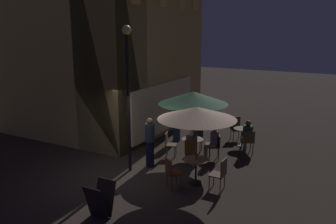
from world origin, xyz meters
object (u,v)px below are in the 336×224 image
(cafe_chair_0, at_px, (220,172))
(patron_seated_1, at_px, (213,140))
(cafe_table_1, at_px, (192,144))
(street_lamp_near_corner, at_px, (128,79))
(cafe_table_0, at_px, (196,166))
(patron_seated_0, at_px, (191,145))
(cafe_chair_7, at_px, (248,140))
(cafe_chair_3, at_px, (191,150))
(patron_standing_3, at_px, (150,142))
(cafe_chair_1, at_px, (171,171))
(patio_umbrella_0, at_px, (197,113))
(cafe_chair_5, at_px, (197,137))
(patio_umbrella_1, at_px, (193,98))
(cafe_chair_4, at_px, (217,145))
(patron_seated_2, at_px, (247,134))
(cafe_table_2, at_px, (243,133))
(cafe_chair_2, at_px, (169,142))
(patron_standing_4, at_px, (177,121))
(menu_sandwich_board, at_px, (100,200))
(cafe_chair_6, at_px, (236,126))

(cafe_chair_0, relative_size, patron_seated_1, 0.77)
(cafe_table_1, xyz_separation_m, patron_seated_1, (0.31, -0.65, 0.15))
(street_lamp_near_corner, xyz_separation_m, cafe_table_0, (0.07, -2.34, -2.46))
(patron_seated_0, bearing_deg, cafe_chair_7, -55.24)
(cafe_chair_3, xyz_separation_m, patron_standing_3, (-0.67, 1.21, 0.29))
(cafe_chair_1, xyz_separation_m, patron_seated_1, (2.88, -0.15, 0.13))
(cafe_table_0, height_order, cafe_chair_7, cafe_chair_7)
(patio_umbrella_0, bearing_deg, street_lamp_near_corner, 91.71)
(cafe_table_0, distance_m, cafe_chair_3, 1.39)
(cafe_chair_5, bearing_deg, patio_umbrella_1, 0.00)
(cafe_chair_4, xyz_separation_m, patron_seated_1, (-0.06, 0.13, 0.17))
(cafe_chair_5, bearing_deg, patron_seated_0, 3.83)
(patron_seated_0, distance_m, patron_seated_2, 2.53)
(patron_standing_3, bearing_deg, street_lamp_near_corner, 100.41)
(cafe_chair_3, xyz_separation_m, cafe_chair_7, (2.16, -1.35, -0.03))
(street_lamp_near_corner, xyz_separation_m, patio_umbrella_1, (1.99, -1.35, -0.83))
(patio_umbrella_1, bearing_deg, cafe_table_2, -29.19)
(patio_umbrella_0, distance_m, cafe_chair_2, 2.95)
(cafe_chair_7, height_order, patron_standing_4, patron_standing_4)
(cafe_chair_5, bearing_deg, menu_sandwich_board, -13.18)
(patron_seated_2, distance_m, patron_standing_3, 3.87)
(cafe_chair_0, height_order, cafe_chair_3, cafe_chair_3)
(cafe_table_0, relative_size, patron_seated_1, 0.64)
(patio_umbrella_1, relative_size, cafe_chair_7, 2.73)
(cafe_chair_5, distance_m, cafe_chair_7, 1.89)
(street_lamp_near_corner, distance_m, cafe_chair_4, 4.06)
(patio_umbrella_0, distance_m, cafe_chair_7, 3.80)
(cafe_chair_4, relative_size, cafe_chair_6, 0.90)
(cafe_chair_4, bearing_deg, cafe_chair_3, 39.80)
(cafe_table_2, bearing_deg, cafe_chair_4, 166.67)
(cafe_table_0, height_order, patron_seated_2, patron_seated_2)
(cafe_table_0, height_order, cafe_chair_4, cafe_chair_4)
(cafe_table_0, distance_m, cafe_chair_0, 0.78)
(cafe_chair_5, bearing_deg, cafe_chair_6, 145.85)
(cafe_table_0, xyz_separation_m, cafe_chair_7, (3.35, -0.63, -0.05))
(cafe_chair_6, bearing_deg, cafe_chair_4, -33.33)
(street_lamp_near_corner, relative_size, patio_umbrella_0, 1.96)
(menu_sandwich_board, distance_m, cafe_chair_6, 7.73)
(patron_seated_0, xyz_separation_m, patron_standing_4, (2.08, 1.63, 0.15))
(patio_umbrella_1, bearing_deg, patron_seated_1, -64.47)
(patio_umbrella_0, height_order, patron_seated_2, patio_umbrella_0)
(menu_sandwich_board, relative_size, patio_umbrella_1, 0.36)
(cafe_table_1, bearing_deg, cafe_chair_0, -137.40)
(cafe_chair_0, xyz_separation_m, cafe_chair_5, (2.76, 1.95, -0.01))
(patron_seated_2, bearing_deg, patron_seated_1, 113.77)
(cafe_table_2, xyz_separation_m, cafe_chair_1, (-4.72, 0.70, 0.03))
(cafe_chair_1, bearing_deg, cafe_chair_2, 66.93)
(cafe_chair_3, relative_size, cafe_chair_6, 1.00)
(street_lamp_near_corner, height_order, cafe_table_1, street_lamp_near_corner)
(cafe_table_1, height_order, patron_seated_0, patron_seated_0)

